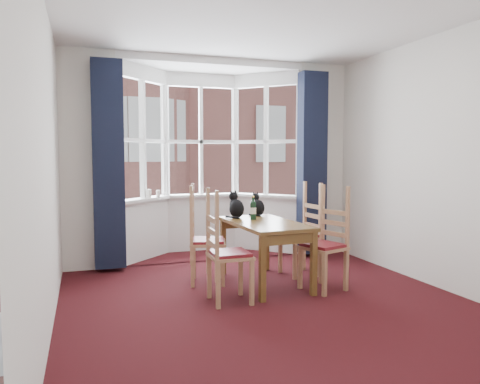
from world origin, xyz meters
name	(u,v)px	position (x,y,z in m)	size (l,w,h in m)	color
floor	(277,310)	(0.00, 0.00, 0.00)	(4.50, 4.50, 0.00)	black
ceiling	(279,8)	(0.00, 0.00, 2.80)	(4.50, 4.50, 0.00)	white
wall_left	(46,164)	(-2.00, 0.00, 1.40)	(4.50, 4.50, 0.00)	silver
wall_right	(451,162)	(2.00, 0.00, 1.40)	(4.50, 4.50, 0.00)	silver
wall_near	(465,171)	(0.00, -2.25, 1.40)	(4.00, 4.00, 0.00)	silver
wall_back_pier_left	(89,161)	(-1.65, 2.25, 1.40)	(0.70, 0.12, 2.80)	silver
wall_back_pier_right	(320,160)	(1.65, 2.25, 1.40)	(0.70, 0.12, 2.80)	silver
bay_window	(205,160)	(0.00, 2.75, 1.40)	(2.76, 0.94, 2.80)	white
curtain_left	(108,165)	(-1.42, 2.07, 1.35)	(0.38, 0.22, 2.60)	black
curtain_right	(312,164)	(1.42, 2.07, 1.35)	(0.38, 0.22, 2.60)	black
dining_table	(265,230)	(0.22, 0.88, 0.62)	(0.75, 1.32, 0.72)	brown
chair_left_near	(221,256)	(-0.44, 0.39, 0.47)	(0.41, 0.43, 0.92)	#AA7952
chair_left_far	(200,242)	(-0.47, 1.16, 0.47)	(0.50, 0.51, 0.92)	#AA7952
chair_right_near	(329,246)	(0.83, 0.49, 0.47)	(0.51, 0.53, 0.92)	#AA7952
chair_right_far	(306,236)	(0.87, 1.14, 0.47)	(0.44, 0.45, 0.92)	#AA7952
cat_left	(236,207)	(0.02, 1.32, 0.85)	(0.22, 0.27, 0.34)	black
cat_right	(258,206)	(0.34, 1.42, 0.83)	(0.18, 0.23, 0.30)	black
wine_bottle	(253,209)	(0.16, 1.10, 0.84)	(0.07, 0.07, 0.28)	black
candle_tall	(149,194)	(-0.85, 2.60, 0.93)	(0.06, 0.06, 0.12)	white
candle_short	(158,194)	(-0.72, 2.63, 0.92)	(0.06, 0.06, 0.11)	white
street	(110,254)	(0.00, 32.25, -6.00)	(80.00, 80.00, 0.00)	#333335
tenement_building	(131,152)	(0.00, 14.01, 1.60)	(18.40, 7.80, 15.20)	#9B5950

